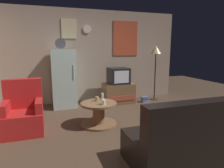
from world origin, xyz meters
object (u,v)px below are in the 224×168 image
object	(u,v)px
tv_stand	(118,93)
couch	(192,140)
fridge	(64,78)
mug_ceramic_white	(104,102)
book_stack	(145,99)
standing_lamp	(156,54)
armchair	(24,114)
wine_glass	(102,97)
coffee_table	(99,114)
crt_tv	(118,76)
mug_ceramic_tan	(97,99)

from	to	relation	value
tv_stand	couch	xyz separation A→B (m)	(-0.09, -3.06, 0.04)
fridge	mug_ceramic_white	xyz separation A→B (m)	(0.59, -1.67, -0.25)
book_stack	tv_stand	bearing A→B (deg)	168.04
standing_lamp	armchair	size ratio (longest dim) A/B	1.66
fridge	wine_glass	xyz separation A→B (m)	(0.66, -1.35, -0.22)
fridge	coffee_table	distance (m)	1.69
fridge	standing_lamp	size ratio (longest dim) A/B	1.11
fridge	crt_tv	distance (m)	1.47
crt_tv	wine_glass	bearing A→B (deg)	-123.52
tv_stand	crt_tv	world-z (taller)	crt_tv
standing_lamp	mug_ceramic_white	distance (m)	2.70
standing_lamp	mug_ceramic_white	xyz separation A→B (m)	(-2.04, -1.55, -0.85)
armchair	couch	bearing A→B (deg)	-38.57
crt_tv	couch	size ratio (longest dim) A/B	0.32
crt_tv	wine_glass	size ratio (longest dim) A/B	3.60
tv_stand	wine_glass	xyz separation A→B (m)	(-0.82, -1.23, 0.26)
book_stack	mug_ceramic_white	bearing A→B (deg)	-139.58
armchair	mug_ceramic_white	bearing A→B (deg)	-10.87
fridge	crt_tv	xyz separation A→B (m)	(1.47, -0.12, 0.02)
fridge	tv_stand	bearing A→B (deg)	-4.74
fridge	coffee_table	world-z (taller)	fridge
crt_tv	mug_ceramic_tan	world-z (taller)	crt_tv
fridge	book_stack	bearing A→B (deg)	-7.20
standing_lamp	mug_ceramic_white	size ratio (longest dim) A/B	17.67
fridge	wine_glass	world-z (taller)	fridge
mug_ceramic_white	mug_ceramic_tan	xyz separation A→B (m)	(-0.06, 0.28, 0.00)
crt_tv	tv_stand	bearing A→B (deg)	10.72
tv_stand	mug_ceramic_white	world-z (taller)	tv_stand
mug_ceramic_tan	armchair	size ratio (longest dim) A/B	0.09
crt_tv	coffee_table	size ratio (longest dim) A/B	0.75
mug_ceramic_white	armchair	world-z (taller)	armchair
fridge	mug_ceramic_tan	bearing A→B (deg)	-68.99
couch	wine_glass	bearing A→B (deg)	111.68
coffee_table	mug_ceramic_tan	bearing A→B (deg)	89.23
tv_stand	wine_glass	size ratio (longest dim) A/B	5.60
armchair	book_stack	distance (m)	3.29
wine_glass	couch	size ratio (longest dim) A/B	0.09
mug_ceramic_tan	couch	size ratio (longest dim) A/B	0.05
crt_tv	mug_ceramic_tan	size ratio (longest dim) A/B	6.00
tv_stand	crt_tv	bearing A→B (deg)	-169.28
couch	coffee_table	bearing A→B (deg)	117.18
standing_lamp	coffee_table	distance (m)	2.76
tv_stand	wine_glass	distance (m)	1.50
mug_ceramic_tan	couch	xyz separation A→B (m)	(0.86, -1.80, -0.19)
standing_lamp	wine_glass	size ratio (longest dim) A/B	10.60
fridge	standing_lamp	bearing A→B (deg)	-2.57
standing_lamp	wine_glass	world-z (taller)	standing_lamp
wine_glass	couch	xyz separation A→B (m)	(0.73, -1.84, -0.22)
armchair	tv_stand	bearing A→B (deg)	28.53
standing_lamp	book_stack	bearing A→B (deg)	-158.24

